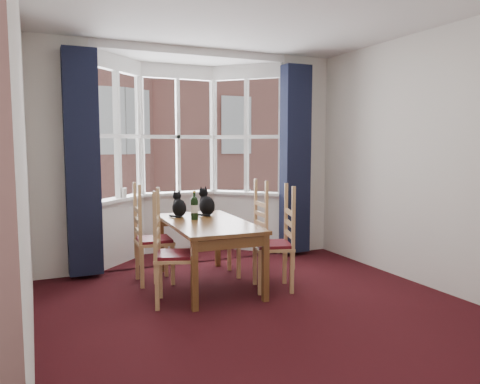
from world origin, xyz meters
TOP-DOWN VIEW (x-y plane):
  - floor at (0.00, 0.00)m, footprint 4.50×4.50m
  - wall_left at (-2.00, 0.00)m, footprint 0.00×4.50m
  - wall_right at (2.00, 0.00)m, footprint 0.00×4.50m
  - wall_back_pier_left at (-1.65, 2.25)m, footprint 0.70×0.12m
  - wall_back_pier_right at (1.65, 2.25)m, footprint 0.70×0.12m
  - bay_window at (0.00, 2.75)m, footprint 2.76×0.94m
  - curtain_left at (-1.42, 2.07)m, footprint 0.38×0.22m
  - curtain_right at (1.42, 2.07)m, footprint 0.38×0.22m
  - dining_table at (-0.20, 1.21)m, footprint 0.90×1.59m
  - chair_left_near at (-0.79, 0.79)m, footprint 0.52×0.53m
  - chair_left_far at (-0.81, 1.57)m, footprint 0.42×0.44m
  - chair_right_near at (0.48, 0.76)m, footprint 0.51×0.52m
  - chair_right_far at (0.49, 1.47)m, footprint 0.43×0.45m
  - cat_left at (-0.39, 1.69)m, footprint 0.18×0.24m
  - cat_right at (-0.05, 1.66)m, footprint 0.22×0.28m
  - wine_bottle at (-0.29, 1.41)m, footprint 0.08×0.08m
  - candle_tall at (-0.86, 2.60)m, footprint 0.06×0.06m
  - street at (0.00, 32.25)m, footprint 80.00×80.00m
  - tenement_building at (0.00, 14.01)m, footprint 18.40×7.80m

SIDE VIEW (x-z plane):
  - street at x=0.00m, z-range -6.00..-6.00m
  - floor at x=0.00m, z-range 0.00..0.00m
  - chair_left_near at x=-0.79m, z-range 0.01..0.93m
  - chair_left_far at x=-0.81m, z-range 0.01..0.93m
  - chair_right_near at x=0.48m, z-range 0.01..0.93m
  - chair_right_far at x=0.49m, z-range 0.01..0.93m
  - dining_table at x=-0.20m, z-range 0.28..1.00m
  - cat_left at x=-0.39m, z-range 0.68..1.00m
  - cat_right at x=-0.05m, z-range 0.68..1.03m
  - wine_bottle at x=-0.29m, z-range 0.70..1.03m
  - candle_tall at x=-0.86m, z-range 0.87..1.00m
  - curtain_left at x=-1.42m, z-range 0.05..2.65m
  - curtain_right at x=1.42m, z-range 0.05..2.65m
  - wall_left at x=-2.00m, z-range -0.85..3.65m
  - wall_right at x=2.00m, z-range -0.85..3.65m
  - wall_back_pier_left at x=-1.65m, z-range 0.00..2.80m
  - wall_back_pier_right at x=1.65m, z-range 0.00..2.80m
  - bay_window at x=0.00m, z-range 0.00..2.80m
  - tenement_building at x=0.00m, z-range -6.00..9.20m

